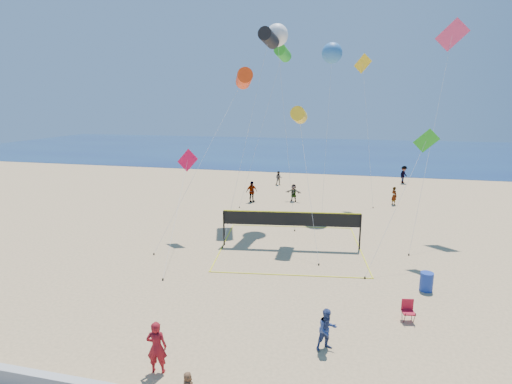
% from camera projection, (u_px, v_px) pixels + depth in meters
% --- Properties ---
extents(ground, '(120.00, 120.00, 0.00)m').
position_uv_depth(ground, '(237.00, 356.00, 13.73)').
color(ground, tan).
rests_on(ground, ground).
extents(ocean, '(140.00, 50.00, 0.03)m').
position_uv_depth(ocean, '(331.00, 151.00, 72.58)').
color(ocean, navy).
rests_on(ocean, ground).
extents(woman, '(0.73, 0.55, 1.78)m').
position_uv_depth(woman, '(157.00, 347.00, 12.75)').
color(woman, maroon).
rests_on(woman, ground).
extents(bystander_a, '(0.94, 0.89, 1.54)m').
position_uv_depth(bystander_a, '(327.00, 329.00, 13.97)').
color(bystander_a, navy).
rests_on(bystander_a, ground).
extents(far_person_0, '(1.09, 1.09, 1.86)m').
position_uv_depth(far_person_0, '(252.00, 192.00, 34.95)').
color(far_person_0, gray).
rests_on(far_person_0, ground).
extents(far_person_1, '(1.47, 0.61, 1.54)m').
position_uv_depth(far_person_1, '(294.00, 193.00, 35.23)').
color(far_person_1, gray).
rests_on(far_person_1, ground).
extents(far_person_2, '(0.64, 0.68, 1.56)m').
position_uv_depth(far_person_2, '(394.00, 196.00, 34.06)').
color(far_person_2, gray).
rests_on(far_person_2, ground).
extents(far_person_3, '(0.73, 0.58, 1.47)m').
position_uv_depth(far_person_3, '(279.00, 178.00, 42.29)').
color(far_person_3, gray).
rests_on(far_person_3, ground).
extents(far_person_4, '(1.26, 1.41, 1.89)m').
position_uv_depth(far_person_4, '(404.00, 175.00, 43.19)').
color(far_person_4, gray).
rests_on(far_person_4, ground).
extents(camp_chair, '(0.54, 0.64, 0.96)m').
position_uv_depth(camp_chair, '(408.00, 309.00, 15.90)').
color(camp_chair, '#B11428').
rests_on(camp_chair, ground).
extents(trash_barrel, '(0.70, 0.70, 0.88)m').
position_uv_depth(trash_barrel, '(426.00, 282.00, 18.46)').
color(trash_barrel, '#173598').
rests_on(trash_barrel, ground).
extents(volleyball_net, '(9.39, 9.26, 2.23)m').
position_uv_depth(volleyball_net, '(291.00, 223.00, 23.80)').
color(volleyball_net, black).
rests_on(volleyball_net, ground).
extents(kite_0, '(4.11, 9.93, 10.91)m').
position_uv_depth(kite_0, '(244.00, 79.00, 28.03)').
color(kite_0, '#FF4110').
rests_on(kite_0, ground).
extents(kite_1, '(2.10, 7.25, 13.37)m').
position_uv_depth(kite_1, '(269.00, 38.00, 26.65)').
color(kite_1, black).
rests_on(kite_1, ground).
extents(kite_2, '(2.32, 5.43, 8.37)m').
position_uv_depth(kite_2, '(299.00, 115.00, 24.25)').
color(kite_2, yellow).
rests_on(kite_2, ground).
extents(kite_3, '(2.08, 6.79, 5.75)m').
position_uv_depth(kite_3, '(186.00, 166.00, 24.75)').
color(kite_3, '#D30942').
rests_on(kite_3, ground).
extents(kite_4, '(3.65, 4.17, 7.21)m').
position_uv_depth(kite_4, '(422.00, 150.00, 21.37)').
color(kite_4, green).
rests_on(kite_4, ground).
extents(kite_5, '(3.53, 7.02, 13.86)m').
position_uv_depth(kite_5, '(450.00, 44.00, 25.67)').
color(kite_5, '#F63C6C').
rests_on(kite_5, ground).
extents(kite_6, '(3.09, 4.70, 13.99)m').
position_uv_depth(kite_6, '(277.00, 35.00, 28.21)').
color(kite_6, white).
rests_on(kite_6, ground).
extents(kite_7, '(1.85, 5.29, 12.98)m').
position_uv_depth(kite_7, '(332.00, 53.00, 30.08)').
color(kite_7, '#2F71BD').
rests_on(kite_7, ground).
extents(kite_8, '(3.66, 3.56, 13.07)m').
position_uv_depth(kite_8, '(283.00, 53.00, 32.00)').
color(kite_8, green).
rests_on(kite_8, ground).
extents(kite_9, '(2.19, 2.89, 12.54)m').
position_uv_depth(kite_9, '(363.00, 73.00, 33.20)').
color(kite_9, yellow).
rests_on(kite_9, ground).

